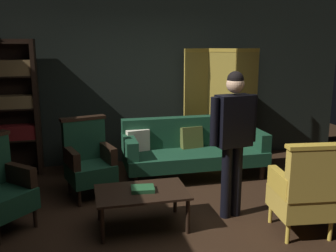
% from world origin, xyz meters
% --- Properties ---
extents(ground_plane, '(10.00, 10.00, 0.00)m').
position_xyz_m(ground_plane, '(0.00, 0.00, 0.00)').
color(ground_plane, black).
extents(back_wall, '(7.20, 0.10, 2.80)m').
position_xyz_m(back_wall, '(0.00, 2.45, 1.40)').
color(back_wall, black).
rests_on(back_wall, ground_plane).
extents(folding_screen, '(1.30, 0.27, 1.90)m').
position_xyz_m(folding_screen, '(1.24, 2.14, 0.99)').
color(folding_screen, '#B29338').
rests_on(folding_screen, ground_plane).
extents(bookshelf, '(0.90, 0.32, 2.05)m').
position_xyz_m(bookshelf, '(-2.15, 2.19, 1.08)').
color(bookshelf, black).
rests_on(bookshelf, ground_plane).
extents(velvet_couch, '(2.12, 0.78, 0.88)m').
position_xyz_m(velvet_couch, '(0.55, 1.45, 0.45)').
color(velvet_couch, black).
rests_on(velvet_couch, ground_plane).
extents(coffee_table, '(1.00, 0.64, 0.42)m').
position_xyz_m(coffee_table, '(-0.49, 0.01, 0.37)').
color(coffee_table, black).
rests_on(coffee_table, ground_plane).
extents(armchair_gilt_accent, '(0.64, 0.64, 1.04)m').
position_xyz_m(armchair_gilt_accent, '(1.15, -0.55, 0.49)').
color(armchair_gilt_accent, gold).
rests_on(armchair_gilt_accent, ground_plane).
extents(armchair_wing_left, '(0.72, 0.71, 1.04)m').
position_xyz_m(armchair_wing_left, '(-1.02, 1.05, 0.49)').
color(armchair_wing_left, black).
rests_on(armchair_wing_left, ground_plane).
extents(standing_figure, '(0.58, 0.27, 1.70)m').
position_xyz_m(standing_figure, '(0.57, 0.03, 1.03)').
color(standing_figure, black).
rests_on(standing_figure, ground_plane).
extents(potted_plant, '(0.46, 0.46, 0.75)m').
position_xyz_m(potted_plant, '(-1.11, 1.92, 0.43)').
color(potted_plant, brown).
rests_on(potted_plant, ground_plane).
extents(book_green_cloth, '(0.27, 0.22, 0.04)m').
position_xyz_m(book_green_cloth, '(-0.47, 0.02, 0.44)').
color(book_green_cloth, '#1E4C28').
rests_on(book_green_cloth, coffee_table).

